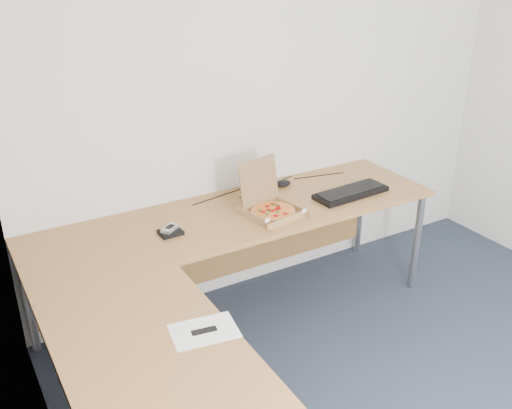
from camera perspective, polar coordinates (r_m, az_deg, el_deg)
room_shell at (r=2.55m, az=23.95°, el=0.57°), size 3.50×3.50×2.50m
desk at (r=2.96m, az=-3.29°, el=-5.75°), size 2.50×2.20×0.73m
pizza_box at (r=3.39m, az=1.53°, el=-0.37°), size 0.29×0.33×0.29m
drinking_glass at (r=3.59m, az=0.17°, el=1.60°), size 0.07×0.07×0.13m
keyboard at (r=3.70m, az=9.34°, el=1.16°), size 0.51×0.21×0.03m
mouse at (r=3.78m, az=2.68°, el=2.11°), size 0.13×0.10×0.04m
wallet at (r=3.20m, az=-8.45°, el=-2.73°), size 0.13×0.11×0.02m
phone at (r=3.20m, az=-8.49°, el=-2.34°), size 0.12×0.10×0.02m
paper_sheet at (r=2.44m, az=-5.14°, el=-12.32°), size 0.30×0.23×0.00m
cable_bundle at (r=3.78m, az=1.06°, el=1.80°), size 0.55×0.11×0.01m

